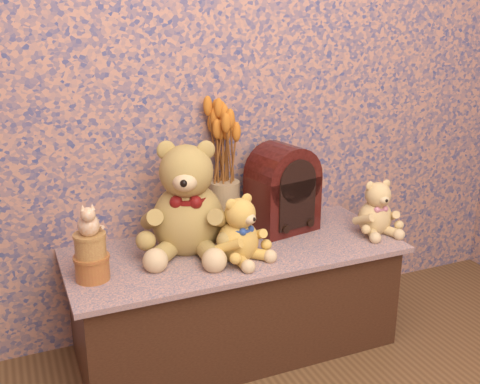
# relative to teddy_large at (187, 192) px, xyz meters

# --- Properties ---
(display_shelf) EXTENTS (1.27, 0.54, 0.43)m
(display_shelf) POSITION_rel_teddy_large_xyz_m (0.16, -0.06, -0.44)
(display_shelf) COLOR #35486D
(display_shelf) RESTS_ON ground
(teddy_large) EXTENTS (0.50, 0.54, 0.46)m
(teddy_large) POSITION_rel_teddy_large_xyz_m (0.00, 0.00, 0.00)
(teddy_large) COLOR #AA8441
(teddy_large) RESTS_ON display_shelf
(teddy_medium) EXTENTS (0.29, 0.31, 0.26)m
(teddy_medium) POSITION_rel_teddy_large_xyz_m (0.14, -0.15, -0.10)
(teddy_medium) COLOR #B98934
(teddy_medium) RESTS_ON display_shelf
(teddy_small) EXTENTS (0.21, 0.24, 0.24)m
(teddy_small) POSITION_rel_teddy_large_xyz_m (0.75, -0.14, -0.11)
(teddy_small) COLOR tan
(teddy_small) RESTS_ON display_shelf
(cathedral_radio) EXTENTS (0.29, 0.23, 0.36)m
(cathedral_radio) POSITION_rel_teddy_large_xyz_m (0.42, 0.04, -0.05)
(cathedral_radio) COLOR black
(cathedral_radio) RESTS_ON display_shelf
(ceramic_vase) EXTENTS (0.15, 0.15, 0.21)m
(ceramic_vase) POSITION_rel_teddy_large_xyz_m (0.20, 0.13, -0.12)
(ceramic_vase) COLOR tan
(ceramic_vase) RESTS_ON display_shelf
(dried_stalks) EXTENTS (0.26, 0.26, 0.45)m
(dried_stalks) POSITION_rel_teddy_large_xyz_m (0.20, 0.13, 0.20)
(dried_stalks) COLOR orange
(dried_stalks) RESTS_ON ceramic_vase
(biscuit_tin_lower) EXTENTS (0.13, 0.13, 0.08)m
(biscuit_tin_lower) POSITION_rel_teddy_large_xyz_m (-0.38, -0.12, -0.19)
(biscuit_tin_lower) COLOR #B08933
(biscuit_tin_lower) RESTS_ON display_shelf
(biscuit_tin_upper) EXTENTS (0.12, 0.12, 0.08)m
(biscuit_tin_upper) POSITION_rel_teddy_large_xyz_m (-0.38, -0.12, -0.10)
(biscuit_tin_upper) COLOR #D8BC5E
(biscuit_tin_upper) RESTS_ON biscuit_tin_lower
(cat_figurine) EXTENTS (0.09, 0.10, 0.12)m
(cat_figurine) POSITION_rel_teddy_large_xyz_m (-0.38, -0.12, -0.01)
(cat_figurine) COLOR silver
(cat_figurine) RESTS_ON biscuit_tin_upper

